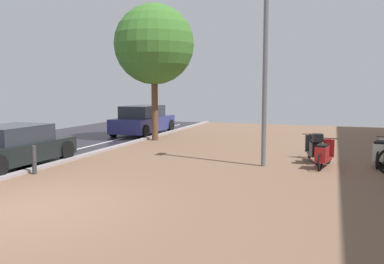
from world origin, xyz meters
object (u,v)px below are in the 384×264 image
at_px(scooter_near, 381,152).
at_px(parked_car_far, 143,120).
at_px(scooter_far, 314,148).
at_px(street_tree, 154,45).
at_px(parked_car_near, 11,147).
at_px(bollard_far, 34,160).
at_px(scooter_mid, 324,155).
at_px(lamp_post, 265,56).

distance_m(scooter_near, parked_car_far, 11.79).
xyz_separation_m(scooter_far, street_tree, (-6.94, 3.41, 3.73)).
relative_size(scooter_near, parked_car_near, 0.45).
xyz_separation_m(scooter_near, street_tree, (-8.83, 3.46, 3.75)).
bearing_deg(street_tree, scooter_far, -26.16).
height_order(street_tree, bollard_far, street_tree).
distance_m(scooter_far, parked_car_near, 9.20).
bearing_deg(street_tree, bollard_far, -91.10).
bearing_deg(parked_car_far, bollard_far, -81.75).
bearing_deg(street_tree, scooter_mid, -30.55).
bearing_deg(scooter_near, bollard_far, -154.75).
height_order(scooter_mid, parked_car_near, parked_car_near).
xyz_separation_m(scooter_mid, street_tree, (-7.23, 4.27, 3.77)).
distance_m(parked_car_far, street_tree, 4.36).
distance_m(scooter_far, lamp_post, 3.33).
bearing_deg(scooter_near, scooter_far, 178.51).
bearing_deg(parked_car_near, bollard_far, -26.49).
relative_size(parked_car_far, street_tree, 0.71).
relative_size(scooter_far, lamp_post, 0.30).
distance_m(parked_car_near, lamp_post, 7.94).
xyz_separation_m(lamp_post, bollard_far, (-5.68, -3.15, -2.85)).
bearing_deg(scooter_far, scooter_mid, -70.90).
distance_m(scooter_far, street_tree, 8.58).
relative_size(parked_car_near, parked_car_far, 0.94).
distance_m(scooter_near, scooter_mid, 1.79).
bearing_deg(scooter_mid, bollard_far, -155.14).
distance_m(lamp_post, bollard_far, 7.09).
bearing_deg(parked_car_near, scooter_near, 18.88).
distance_m(scooter_near, bollard_far, 9.93).
height_order(parked_car_near, parked_car_far, parked_car_far).
xyz_separation_m(scooter_mid, parked_car_far, (-8.80, 6.36, 0.28)).
bearing_deg(lamp_post, scooter_mid, 9.07).
height_order(parked_car_near, lamp_post, lamp_post).
relative_size(lamp_post, bollard_far, 7.50).
bearing_deg(scooter_near, parked_car_near, -161.12).
height_order(scooter_mid, parked_car_far, parked_car_far).
distance_m(scooter_mid, street_tree, 9.21).
xyz_separation_m(parked_car_far, lamp_post, (7.10, -6.64, 2.56)).
distance_m(scooter_near, scooter_far, 1.90).
xyz_separation_m(scooter_mid, bollard_far, (-7.38, -3.42, -0.01)).
height_order(scooter_far, parked_car_near, parked_car_near).
relative_size(scooter_mid, street_tree, 0.31).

